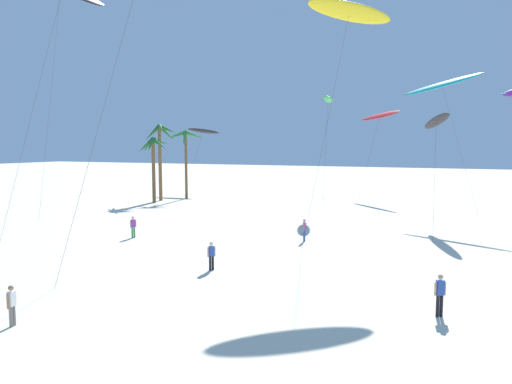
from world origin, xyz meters
TOP-DOWN VIEW (x-y plane):
  - palm_tree_0 at (-20.22, 42.52)m, footprint 4.10×4.32m
  - palm_tree_1 at (-18.98, 47.93)m, footprint 5.29×5.00m
  - palm_tree_2 at (-20.80, 44.81)m, footprint 4.65×4.75m
  - flying_kite_1 at (6.61, 28.82)m, footprint 5.86×4.74m
  - flying_kite_2 at (0.73, 45.30)m, footprint 2.87×8.02m
  - flying_kite_3 at (11.97, 40.16)m, footprint 3.08×12.74m
  - flying_kite_6 at (3.78, 60.69)m, footprint 6.75×12.25m
  - flying_kite_9 at (12.08, 46.22)m, footprint 7.75×4.19m
  - flying_kite_10 at (-21.91, 57.50)m, footprint 5.78×10.38m
  - person_foreground_walker at (-1.55, 7.86)m, footprint 0.27×0.50m
  - person_near_left at (1.51, 18.11)m, footprint 0.33×0.44m
  - person_near_right at (3.84, 27.77)m, footprint 0.24×0.51m
  - person_mid_field at (-8.49, 23.84)m, footprint 0.32×0.45m
  - person_far_watcher at (13.54, 15.62)m, footprint 0.44×0.33m

SIDE VIEW (x-z plane):
  - person_near_left at x=1.51m, z-range 0.08..1.69m
  - person_foreground_walker at x=-1.55m, z-range 0.08..1.70m
  - person_mid_field at x=-8.49m, z-range 0.08..1.72m
  - person_near_right at x=3.84m, z-range 0.08..1.73m
  - person_far_watcher at x=13.54m, z-range 0.09..1.86m
  - palm_tree_0 at x=-20.22m, z-range 2.39..10.41m
  - palm_tree_1 at x=-18.98m, z-range 3.06..12.09m
  - palm_tree_2 at x=-20.80m, z-range 3.01..12.73m
  - flying_kite_3 at x=11.97m, z-range 4.16..14.08m
  - flying_kite_10 at x=-21.91m, z-range 4.24..14.17m
  - flying_kite_6 at x=3.78m, z-range 5.10..16.94m
  - flying_kite_2 at x=0.73m, z-range 5.72..18.17m
  - flying_kite_9 at x=12.08m, z-range 5.91..20.15m
  - flying_kite_1 at x=6.61m, z-range 7.54..24.93m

